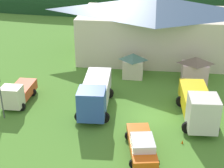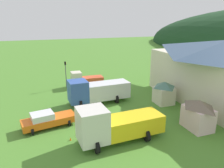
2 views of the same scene
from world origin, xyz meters
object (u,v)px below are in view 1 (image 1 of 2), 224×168
depot_building (155,26)px  box_truck_blue (95,93)px  play_shed_cream (133,65)px  traffic_light_west (1,93)px  flatbed_truck_yellow (198,105)px  traffic_cone_near_pickup (182,143)px  play_shed_pink (195,69)px  service_pickup_orange (142,145)px  light_truck_cream (18,93)px

depot_building → box_truck_blue: bearing=-109.5°
play_shed_cream → traffic_light_west: bearing=-135.8°
flatbed_truck_yellow → traffic_light_west: 17.96m
traffic_cone_near_pickup → play_shed_cream: bearing=111.0°
play_shed_cream → play_shed_pink: (7.08, -0.57, 0.06)m
flatbed_truck_yellow → service_pickup_orange: 7.39m
depot_building → box_truck_blue: depot_building is taller
traffic_cone_near_pickup → service_pickup_orange: bearing=-152.2°
play_shed_cream → traffic_light_west: size_ratio=0.70×
depot_building → traffic_cone_near_pickup: 20.86m
service_pickup_orange → traffic_light_west: traffic_light_west is taller
flatbed_truck_yellow → traffic_cone_near_pickup: flatbed_truck_yellow is taller
depot_building → flatbed_truck_yellow: size_ratio=2.63×
light_truck_cream → traffic_light_west: (-0.30, -2.91, 1.43)m
depot_building → flatbed_truck_yellow: 17.20m
depot_building → play_shed_cream: 8.06m
traffic_light_west → traffic_cone_near_pickup: bearing=-7.1°
depot_building → box_truck_blue: size_ratio=2.61×
play_shed_pink → traffic_cone_near_pickup: (-2.07, -12.47, -1.59)m
service_pickup_orange → light_truck_cream: bearing=-128.0°
light_truck_cream → traffic_cone_near_pickup: 16.83m
service_pickup_orange → depot_building: bearing=168.1°
play_shed_pink → flatbed_truck_yellow: bearing=-93.6°
play_shed_cream → service_pickup_orange: (1.69, -14.79, -0.70)m
depot_building → traffic_light_west: 22.83m
depot_building → play_shed_pink: depot_building is taller
depot_building → play_shed_cream: bearing=-108.0°
flatbed_truck_yellow → light_truck_cream: bearing=-97.0°
play_shed_cream → play_shed_pink: size_ratio=0.95×
play_shed_cream → play_shed_pink: play_shed_pink is taller
traffic_light_west → flatbed_truck_yellow: bearing=5.5°
play_shed_cream → play_shed_pink: 7.11m
play_shed_cream → traffic_light_west: traffic_light_west is taller
play_shed_pink → traffic_light_west: (-18.41, -10.42, 1.00)m
box_truck_blue → depot_building: bearing=157.8°
depot_building → service_pickup_orange: bearing=-91.7°
depot_building → light_truck_cream: 20.55m
light_truck_cream → play_shed_cream: bearing=126.8°
light_truck_cream → box_truck_blue: (7.91, -0.12, 0.54)m
box_truck_blue → service_pickup_orange: size_ratio=1.44×
play_shed_pink → light_truck_cream: 19.61m
play_shed_pink → traffic_light_west: 21.18m
box_truck_blue → traffic_light_west: bearing=-73.9°
service_pickup_orange → traffic_light_west: bearing=-116.4°
depot_building → play_shed_cream: size_ratio=7.14×
light_truck_cream → traffic_cone_near_pickup: size_ratio=8.32×
traffic_cone_near_pickup → flatbed_truck_yellow: bearing=68.1°
play_shed_cream → traffic_cone_near_pickup: (5.01, -13.04, -1.53)m
depot_building → play_shed_pink: bearing=-58.7°
play_shed_pink → flatbed_truck_yellow: flatbed_truck_yellow is taller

